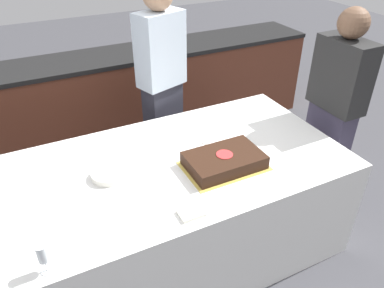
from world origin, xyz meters
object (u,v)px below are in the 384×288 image
at_px(cake, 224,161).
at_px(plate_stack, 108,174).
at_px(person_seated_right, 333,112).
at_px(person_cutting_cake, 162,88).
at_px(wine_glass, 43,255).

xyz_separation_m(cake, plate_stack, (-0.66, 0.21, -0.02)).
height_order(cake, person_seated_right, person_seated_right).
height_order(cake, person_cutting_cake, person_cutting_cake).
bearing_deg(person_cutting_cake, plate_stack, 30.46).
bearing_deg(person_cutting_cake, wine_glass, 31.53).
bearing_deg(wine_glass, plate_stack, 51.48).
distance_m(cake, person_cutting_cake, 0.97).
relative_size(cake, wine_glass, 3.18).
height_order(plate_stack, person_seated_right, person_seated_right).
bearing_deg(person_seated_right, person_cutting_cake, -127.19).
bearing_deg(person_seated_right, wine_glass, -76.87).
relative_size(wine_glass, person_seated_right, 0.10).
distance_m(wine_glass, person_seated_right, 2.19).
bearing_deg(person_seated_right, plate_stack, -91.21).
bearing_deg(plate_stack, cake, -17.55).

